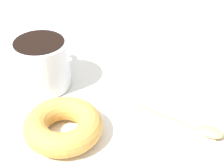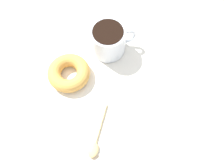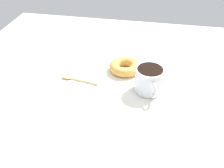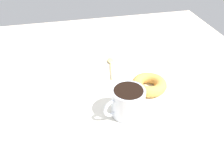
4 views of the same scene
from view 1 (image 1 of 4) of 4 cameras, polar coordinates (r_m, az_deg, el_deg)
The scene contains 5 objects.
ground_plane at distance 63.32cm, azimuth 1.20°, elevation -1.34°, with size 120.00×120.00×2.00cm, color beige.
napkin at distance 60.99cm, azimuth 0.00°, elevation -1.64°, with size 34.48×34.48×0.30cm, color white.
coffee_cup at distance 62.04cm, azimuth -10.68°, elevation 3.28°, with size 12.15×9.26×8.10cm.
donut at distance 52.85cm, azimuth -7.44°, elevation -6.34°, with size 11.11×11.11×3.46cm, color gold.
spoon at distance 55.63cm, azimuth 12.95°, elevation -6.38°, with size 3.98×13.63×0.90cm.
Camera 1 is at (46.93, 18.50, 37.28)cm, focal length 60.00 mm.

